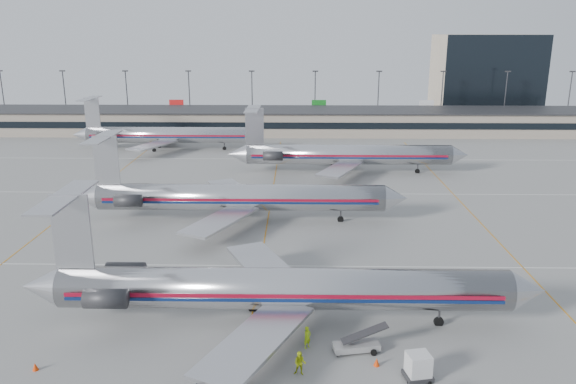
{
  "coord_description": "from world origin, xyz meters",
  "views": [
    {
      "loc": [
        4.3,
        -49.5,
        25.91
      ],
      "look_at": [
        2.91,
        25.13,
        4.5
      ],
      "focal_mm": 35.0,
      "sensor_mm": 36.0,
      "label": 1
    }
  ],
  "objects_px": {
    "jet_second_row": "(234,197)",
    "uld_container": "(418,366)",
    "jet_foreground": "(273,288)",
    "belt_loader": "(357,345)"
  },
  "relations": [
    {
      "from": "jet_second_row",
      "to": "belt_loader",
      "type": "bearing_deg",
      "value": -67.25
    },
    {
      "from": "jet_second_row",
      "to": "uld_container",
      "type": "bearing_deg",
      "value": -63.82
    },
    {
      "from": "jet_foreground",
      "to": "uld_container",
      "type": "xyz_separation_m",
      "value": [
        11.58,
        -8.31,
        -2.51
      ]
    },
    {
      "from": "jet_second_row",
      "to": "uld_container",
      "type": "distance_m",
      "value": 41.62
    },
    {
      "from": "belt_loader",
      "to": "jet_foreground",
      "type": "bearing_deg",
      "value": 137.35
    },
    {
      "from": "jet_foreground",
      "to": "uld_container",
      "type": "distance_m",
      "value": 14.48
    },
    {
      "from": "uld_container",
      "to": "belt_loader",
      "type": "bearing_deg",
      "value": 127.03
    },
    {
      "from": "uld_container",
      "to": "belt_loader",
      "type": "relative_size",
      "value": 0.5
    },
    {
      "from": "jet_second_row",
      "to": "belt_loader",
      "type": "relative_size",
      "value": 10.01
    },
    {
      "from": "jet_foreground",
      "to": "belt_loader",
      "type": "distance_m",
      "value": 9.09
    }
  ]
}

